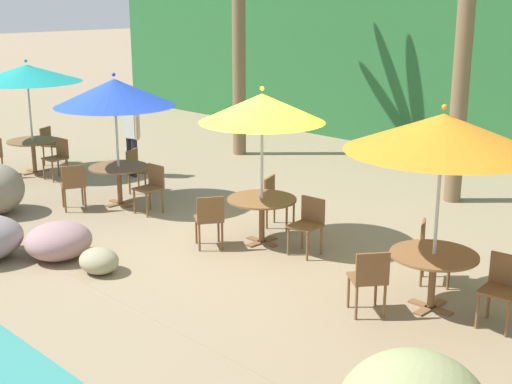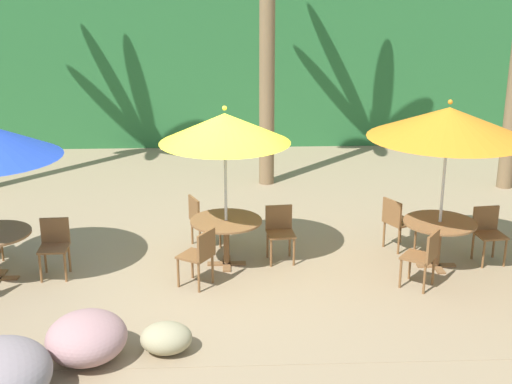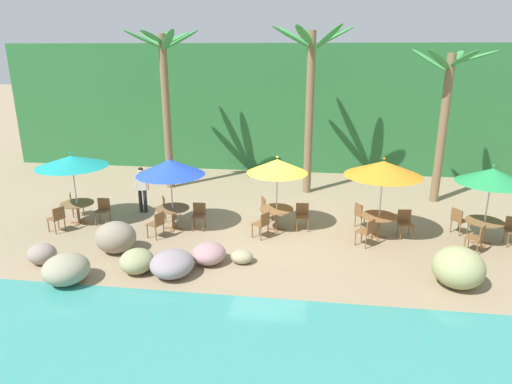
# 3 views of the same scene
# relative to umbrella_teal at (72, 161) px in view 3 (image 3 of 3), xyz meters

# --- Properties ---
(ground_plane) EXTENTS (120.00, 120.00, 0.00)m
(ground_plane) POSITION_rel_umbrella_teal_xyz_m (6.61, 0.04, -2.20)
(ground_plane) COLOR #937F60
(terrace_deck) EXTENTS (18.00, 5.20, 0.01)m
(terrace_deck) POSITION_rel_umbrella_teal_xyz_m (6.61, 0.04, -2.19)
(terrace_deck) COLOR #937F60
(terrace_deck) RESTS_ON ground
(foliage_backdrop) EXTENTS (28.00, 2.40, 6.00)m
(foliage_backdrop) POSITION_rel_umbrella_teal_xyz_m (6.61, 9.04, 0.80)
(foliage_backdrop) COLOR #286633
(foliage_backdrop) RESTS_ON ground
(rock_seawall) EXTENTS (14.99, 3.05, 1.03)m
(rock_seawall) POSITION_rel_umbrella_teal_xyz_m (6.46, -2.76, -1.81)
(rock_seawall) COLOR #A77D7E
(rock_seawall) RESTS_ON ground
(umbrella_teal) EXTENTS (2.33, 2.33, 2.50)m
(umbrella_teal) POSITION_rel_umbrella_teal_xyz_m (0.00, 0.00, 0.00)
(umbrella_teal) COLOR silver
(umbrella_teal) RESTS_ON ground
(dining_table_teal) EXTENTS (1.10, 1.10, 0.74)m
(dining_table_teal) POSITION_rel_umbrella_teal_xyz_m (0.00, 0.00, -1.58)
(dining_table_teal) COLOR brown
(dining_table_teal) RESTS_ON ground
(chair_teal_seaward) EXTENTS (0.44, 0.45, 0.87)m
(chair_teal_seaward) POSITION_rel_umbrella_teal_xyz_m (0.84, 0.13, -1.68)
(chair_teal_seaward) COLOR brown
(chair_teal_seaward) RESTS_ON ground
(chair_teal_inland) EXTENTS (0.58, 0.58, 0.87)m
(chair_teal_inland) POSITION_rel_umbrella_teal_xyz_m (-0.50, 0.69, -1.68)
(chair_teal_inland) COLOR brown
(chair_teal_inland) RESTS_ON ground
(chair_teal_left) EXTENTS (0.56, 0.56, 0.87)m
(chair_teal_left) POSITION_rel_umbrella_teal_xyz_m (-0.26, -0.81, -1.68)
(chair_teal_left) COLOR brown
(chair_teal_left) RESTS_ON ground
(umbrella_blue) EXTENTS (2.21, 2.21, 2.48)m
(umbrella_blue) POSITION_rel_umbrella_teal_xyz_m (3.37, -0.03, -0.08)
(umbrella_blue) COLOR silver
(umbrella_blue) RESTS_ON ground
(dining_table_blue) EXTENTS (1.10, 1.10, 0.74)m
(dining_table_blue) POSITION_rel_umbrella_teal_xyz_m (3.37, -0.03, -1.58)
(dining_table_blue) COLOR brown
(dining_table_blue) RESTS_ON ground
(chair_blue_seaward) EXTENTS (0.44, 0.45, 0.87)m
(chair_blue_seaward) POSITION_rel_umbrella_teal_xyz_m (4.21, 0.10, -1.68)
(chair_blue_seaward) COLOR brown
(chair_blue_seaward) RESTS_ON ground
(chair_blue_inland) EXTENTS (0.57, 0.56, 0.87)m
(chair_blue_inland) POSITION_rel_umbrella_teal_xyz_m (2.92, 0.70, -1.68)
(chair_blue_inland) COLOR brown
(chair_blue_inland) RESTS_ON ground
(chair_blue_left) EXTENTS (0.56, 0.55, 0.87)m
(chair_blue_left) POSITION_rel_umbrella_teal_xyz_m (3.12, -0.85, -1.68)
(chair_blue_left) COLOR brown
(chair_blue_left) RESTS_ON ground
(umbrella_yellow) EXTENTS (1.95, 1.95, 2.50)m
(umbrella_yellow) POSITION_rel_umbrella_teal_xyz_m (6.76, 0.36, -0.02)
(umbrella_yellow) COLOR silver
(umbrella_yellow) RESTS_ON ground
(dining_table_yellow) EXTENTS (1.10, 1.10, 0.74)m
(dining_table_yellow) POSITION_rel_umbrella_teal_xyz_m (6.76, 0.36, -1.58)
(dining_table_yellow) COLOR brown
(dining_table_yellow) RESTS_ON ground
(chair_yellow_seaward) EXTENTS (0.46, 0.46, 0.87)m
(chair_yellow_seaward) POSITION_rel_umbrella_teal_xyz_m (7.60, 0.52, -1.68)
(chair_yellow_seaward) COLOR brown
(chair_yellow_seaward) RESTS_ON ground
(chair_yellow_inland) EXTENTS (0.56, 0.55, 0.87)m
(chair_yellow_inland) POSITION_rel_umbrella_teal_xyz_m (6.35, 1.10, -1.68)
(chair_yellow_inland) COLOR brown
(chair_yellow_inland) RESTS_ON ground
(chair_yellow_left) EXTENTS (0.59, 0.58, 0.87)m
(chair_yellow_left) POSITION_rel_umbrella_teal_xyz_m (6.39, -0.41, -1.68)
(chair_yellow_left) COLOR brown
(chair_yellow_left) RESTS_ON ground
(umbrella_orange) EXTENTS (2.35, 2.35, 2.61)m
(umbrella_orange) POSITION_rel_umbrella_teal_xyz_m (10.01, 0.14, 0.07)
(umbrella_orange) COLOR silver
(umbrella_orange) RESTS_ON ground
(dining_table_orange) EXTENTS (1.10, 1.10, 0.74)m
(dining_table_orange) POSITION_rel_umbrella_teal_xyz_m (10.01, 0.14, -1.58)
(dining_table_orange) COLOR brown
(dining_table_orange) RESTS_ON ground
(chair_orange_seaward) EXTENTS (0.47, 0.48, 0.87)m
(chair_orange_seaward) POSITION_rel_umbrella_teal_xyz_m (10.84, 0.33, -1.68)
(chair_orange_seaward) COLOR brown
(chair_orange_seaward) RESTS_ON ground
(chair_orange_inland) EXTENTS (0.58, 0.57, 0.87)m
(chair_orange_inland) POSITION_rel_umbrella_teal_xyz_m (9.53, 0.84, -1.68)
(chair_orange_inland) COLOR brown
(chair_orange_inland) RESTS_ON ground
(chair_orange_left) EXTENTS (0.59, 0.59, 0.87)m
(chair_orange_left) POSITION_rel_umbrella_teal_xyz_m (9.58, -0.60, -1.68)
(chair_orange_left) COLOR brown
(chair_orange_left) RESTS_ON ground
(umbrella_green) EXTENTS (2.03, 2.03, 2.50)m
(umbrella_green) POSITION_rel_umbrella_teal_xyz_m (13.13, 0.11, -0.04)
(umbrella_green) COLOR silver
(umbrella_green) RESTS_ON ground
(dining_table_green) EXTENTS (1.10, 1.10, 0.74)m
(dining_table_green) POSITION_rel_umbrella_teal_xyz_m (13.13, 0.11, -1.58)
(dining_table_green) COLOR brown
(dining_table_green) RESTS_ON ground
(chair_green_inland) EXTENTS (0.59, 0.59, 0.87)m
(chair_green_inland) POSITION_rel_umbrella_teal_xyz_m (12.59, 0.77, -1.68)
(chair_green_inland) COLOR brown
(chair_green_inland) RESTS_ON ground
(chair_green_left) EXTENTS (0.59, 0.59, 0.87)m
(chair_green_left) POSITION_rel_umbrella_teal_xyz_m (12.72, -0.64, -1.68)
(chair_green_left) COLOR brown
(chair_green_left) RESTS_ON ground
(palm_tree_nearest) EXTENTS (2.85, 3.03, 6.48)m
(palm_tree_nearest) POSITION_rel_umbrella_teal_xyz_m (1.77, 4.58, 2.20)
(palm_tree_nearest) COLOR brown
(palm_tree_nearest) RESTS_ON ground
(palm_tree_second) EXTENTS (3.23, 3.24, 6.62)m
(palm_tree_second) POSITION_rel_umbrella_teal_xyz_m (7.65, 4.68, 2.31)
(palm_tree_second) COLOR brown
(palm_tree_second) RESTS_ON ground
(palm_tree_third) EXTENTS (2.91, 2.95, 5.78)m
(palm_tree_third) POSITION_rel_umbrella_teal_xyz_m (12.66, 4.12, 1.57)
(palm_tree_third) COLOR brown
(palm_tree_third) RESTS_ON ground
(waiter_in_white) EXTENTS (0.52, 0.28, 1.70)m
(waiter_in_white) POSITION_rel_umbrella_teal_xyz_m (1.78, 1.38, -1.21)
(waiter_in_white) COLOR #232328
(waiter_in_white) RESTS_ON ground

